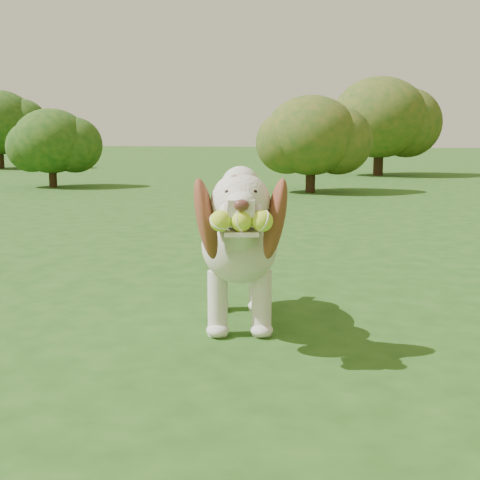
# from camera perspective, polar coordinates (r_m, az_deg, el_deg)

# --- Properties ---
(ground) EXTENTS (80.00, 80.00, 0.00)m
(ground) POSITION_cam_1_polar(r_m,az_deg,el_deg) (3.18, -0.89, -8.27)
(ground) COLOR #1F4914
(ground) RESTS_ON ground
(dog) EXTENTS (0.65, 1.24, 0.81)m
(dog) POSITION_cam_1_polar(r_m,az_deg,el_deg) (3.23, -0.07, -0.07)
(dog) COLOR silver
(dog) RESTS_ON ground
(shrub_a) EXTENTS (1.31, 1.31, 1.36)m
(shrub_a) POSITION_cam_1_polar(r_m,az_deg,el_deg) (12.15, -15.80, 8.13)
(shrub_a) COLOR #382314
(shrub_a) RESTS_ON ground
(shrub_b) EXTENTS (1.48, 1.48, 1.53)m
(shrub_b) POSITION_cam_1_polar(r_m,az_deg,el_deg) (10.72, 6.09, 8.86)
(shrub_b) COLOR #382314
(shrub_b) RESTS_ON ground
(shrub_i) EXTENTS (2.09, 2.09, 2.16)m
(shrub_i) POSITION_cam_1_polar(r_m,az_deg,el_deg) (15.22, 11.84, 10.20)
(shrub_i) COLOR #382314
(shrub_i) RESTS_ON ground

